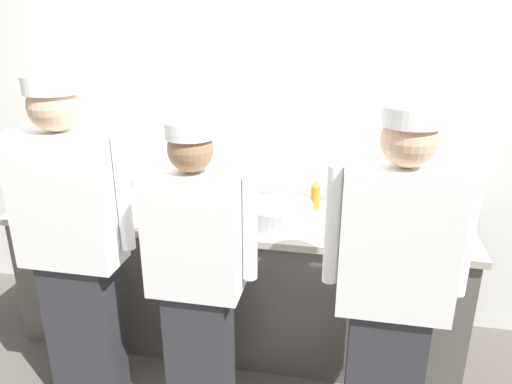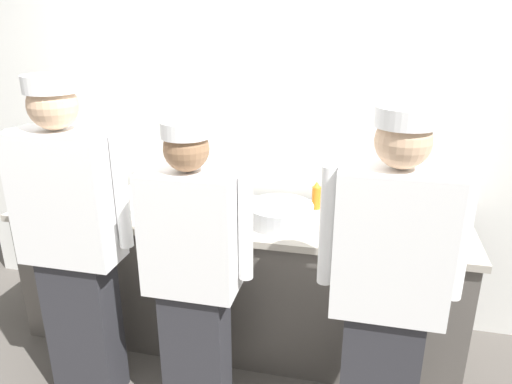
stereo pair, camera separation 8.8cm
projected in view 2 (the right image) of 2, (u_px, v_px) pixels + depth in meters
The scene contains 16 objects.
ground_plane at pixel (221, 372), 2.88m from camera, with size 9.00×9.00×0.00m, color #514C47.
wall_back at pixel (253, 123), 3.18m from camera, with size 4.33×0.10×2.69m.
prep_counter at pixel (236, 277), 3.06m from camera, with size 2.76×0.69×0.88m.
chef_near_left at pixel (72, 240), 2.43m from camera, with size 0.63×0.24×1.77m.
chef_center at pixel (193, 273), 2.31m from camera, with size 0.58×0.24×1.59m.
chef_far_right at pixel (387, 290), 2.05m from camera, with size 0.61×0.24×1.70m.
plate_stack_front at pixel (353, 211), 2.83m from camera, with size 0.20×0.20×0.10m.
plate_stack_rear at pixel (427, 227), 2.67m from camera, with size 0.22×0.22×0.05m.
mixing_bowl_steel at pixel (280, 214), 2.77m from camera, with size 0.39×0.39×0.11m, color #B7BABF.
sheet_tray at pixel (166, 205), 3.02m from camera, with size 0.43×0.32×0.02m, color #B7BABF.
squeeze_bottle_primary at pixel (116, 184), 3.16m from camera, with size 0.06×0.06×0.19m.
squeeze_bottle_secondary at pixel (316, 196), 2.97m from camera, with size 0.05×0.05×0.18m.
squeeze_bottle_spare at pixel (72, 179), 3.26m from camera, with size 0.06×0.06×0.18m.
ramekin_orange_sauce at pixel (363, 236), 2.56m from camera, with size 0.10×0.10×0.05m.
ramekin_red_sauce at pixel (230, 198), 3.10m from camera, with size 0.10×0.10×0.04m.
chefs_knife at pixel (223, 215), 2.88m from camera, with size 0.28×0.03×0.02m.
Camera 2 is at (0.74, -2.22, 2.01)m, focal length 33.56 mm.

